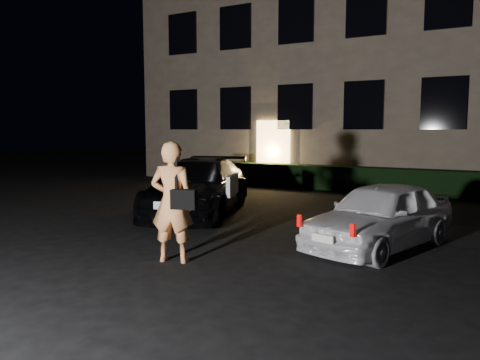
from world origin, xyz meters
The scene contains 6 objects.
ground centered at (0.00, 0.00, 0.00)m, with size 80.00×80.00×0.00m, color black.
building centered at (0.00, 14.99, 6.00)m, with size 20.00×8.11×12.00m.
hedge centered at (0.00, 10.50, 0.42)m, with size 15.00×0.70×0.85m, color black.
sedan centered at (-2.37, 4.13, 0.70)m, with size 3.43×5.21×1.40m.
hatch centered at (2.48, 2.86, 0.61)m, with size 2.40×3.82×1.21m.
man centered at (-0.26, 0.30, 0.99)m, with size 0.90×0.67×1.97m.
Camera 1 is at (4.35, -5.67, 2.15)m, focal length 35.00 mm.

